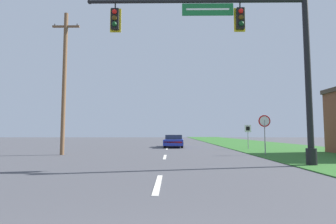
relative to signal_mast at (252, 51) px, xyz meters
The scene contains 7 objects.
grass_verge_right 21.55m from the signal_mast, 71.88° to the left, with size 10.00×110.00×0.04m.
road_center_line 13.54m from the signal_mast, 108.47° to the left, with size 0.16×34.80×0.01m.
signal_mast is the anchor object (origin of this frame).
car_ahead 15.56m from the signal_mast, 102.88° to the left, with size 2.04×4.71×1.19m.
stop_sign 6.76m from the signal_mast, 66.35° to the left, with size 0.76×0.07×2.50m.
route_sign_post 11.80m from the signal_mast, 75.09° to the left, with size 0.55×0.06×2.03m.
utility_pole_near 11.90m from the signal_mast, 153.06° to the left, with size 1.80×0.26×9.36m.
Camera 1 is at (0.36, -1.34, 1.41)m, focal length 28.00 mm.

